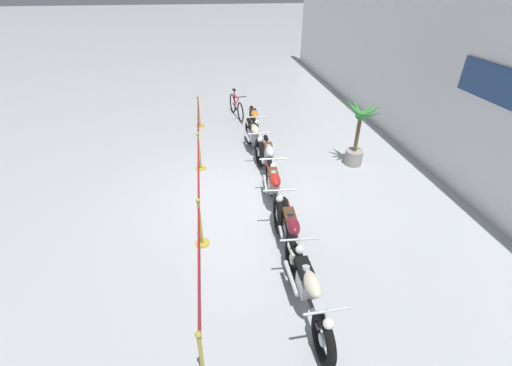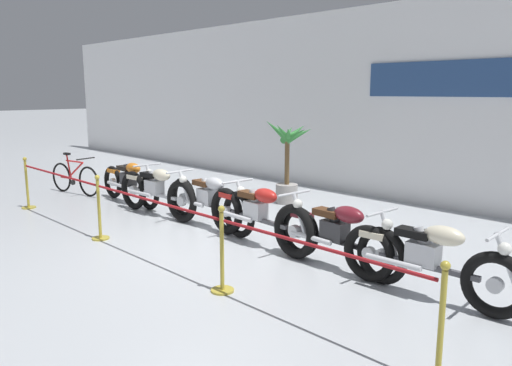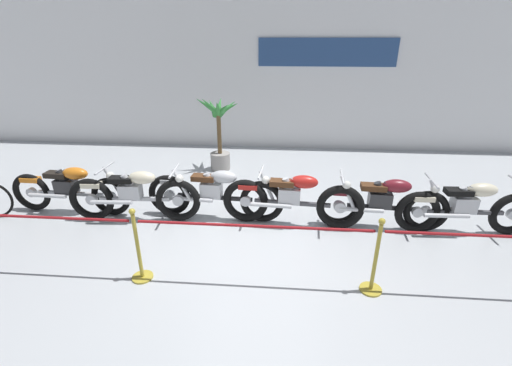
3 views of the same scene
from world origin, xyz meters
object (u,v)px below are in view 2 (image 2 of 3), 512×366
at_px(motorcycle_orange_0, 130,182).
at_px(motorcycle_maroon_4, 338,235).
at_px(motorcycle_cream_1, 156,191).
at_px(bicycle, 75,178).
at_px(motorcycle_silver_2, 209,200).
at_px(potted_palm_left_of_row, 287,159).
at_px(stanchion_far_left, 98,195).
at_px(motorcycle_red_3, 258,215).
at_px(stanchion_mid_left, 99,218).
at_px(stanchion_far_right, 440,343).
at_px(motorcycle_cream_5, 428,260).
at_px(stanchion_mid_right, 222,263).

height_order(motorcycle_orange_0, motorcycle_maroon_4, motorcycle_maroon_4).
xyz_separation_m(motorcycle_cream_1, motorcycle_maroon_4, (4.21, 0.07, -0.01)).
bearing_deg(bicycle, motorcycle_silver_2, 5.08).
bearing_deg(motorcycle_cream_1, potted_palm_left_of_row, 68.63).
height_order(motorcycle_cream_1, stanchion_far_left, stanchion_far_left).
relative_size(motorcycle_cream_1, motorcycle_red_3, 0.96).
height_order(stanchion_mid_left, stanchion_far_right, same).
distance_m(motorcycle_orange_0, motorcycle_red_3, 4.00).
bearing_deg(motorcycle_silver_2, motorcycle_orange_0, -179.91).
bearing_deg(motorcycle_cream_5, motorcycle_red_3, 179.24).
distance_m(motorcycle_red_3, potted_palm_left_of_row, 3.11).
relative_size(motorcycle_cream_5, stanchion_mid_right, 2.12).
distance_m(motorcycle_orange_0, stanchion_mid_right, 5.27).
height_order(potted_palm_left_of_row, stanchion_mid_right, potted_palm_left_of_row).
xyz_separation_m(stanchion_mid_left, stanchion_far_right, (5.71, 0.00, 0.00)).
distance_m(motorcycle_silver_2, motorcycle_maroon_4, 2.84).
distance_m(motorcycle_orange_0, motorcycle_maroon_4, 5.48).
relative_size(motorcycle_maroon_4, stanchion_far_left, 0.24).
bearing_deg(stanchion_mid_left, stanchion_mid_right, 0.00).
height_order(motorcycle_maroon_4, motorcycle_cream_5, same).
bearing_deg(motorcycle_orange_0, motorcycle_silver_2, 0.09).
xyz_separation_m(stanchion_far_left, stanchion_far_right, (5.73, 0.00, -0.36)).
height_order(motorcycle_silver_2, stanchion_mid_left, stanchion_mid_left).
xyz_separation_m(motorcycle_silver_2, potted_palm_left_of_row, (-0.35, 2.43, 0.46)).
relative_size(motorcycle_red_3, stanchion_far_left, 0.27).
bearing_deg(motorcycle_red_3, motorcycle_cream_1, -178.97).
bearing_deg(motorcycle_orange_0, motorcycle_maroon_4, -1.13).
height_order(motorcycle_maroon_4, stanchion_mid_left, stanchion_mid_left).
bearing_deg(stanchion_mid_left, motorcycle_cream_1, 114.16).
bearing_deg(motorcycle_orange_0, stanchion_mid_right, -18.99).
xyz_separation_m(potted_palm_left_of_row, stanchion_mid_right, (2.69, -4.15, -0.59)).
bearing_deg(motorcycle_maroon_4, motorcycle_red_3, -179.17).
relative_size(motorcycle_silver_2, motorcycle_red_3, 1.02).
bearing_deg(motorcycle_cream_5, bicycle, -178.51).
relative_size(motorcycle_silver_2, potted_palm_left_of_row, 1.33).
bearing_deg(bicycle, stanchion_mid_right, -11.07).
relative_size(bicycle, stanchion_mid_left, 1.60).
xyz_separation_m(motorcycle_maroon_4, potted_palm_left_of_row, (-3.19, 2.54, 0.48)).
relative_size(bicycle, stanchion_far_left, 0.19).
bearing_deg(motorcycle_silver_2, motorcycle_cream_1, -172.39).
relative_size(motorcycle_silver_2, bicycle, 1.44).
distance_m(motorcycle_silver_2, stanchion_mid_right, 2.91).
relative_size(motorcycle_red_3, stanchion_mid_left, 2.26).
distance_m(bicycle, stanchion_mid_right, 6.90).
bearing_deg(motorcycle_orange_0, motorcycle_cream_1, -7.98).
relative_size(motorcycle_cream_1, stanchion_mid_left, 2.18).
height_order(motorcycle_silver_2, stanchion_far_right, stanchion_far_right).
height_order(motorcycle_cream_1, motorcycle_silver_2, motorcycle_cream_1).
relative_size(stanchion_mid_right, stanchion_far_right, 1.00).
bearing_deg(stanchion_mid_right, motorcycle_red_3, 122.01).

